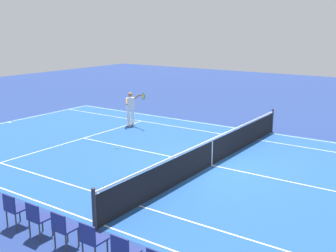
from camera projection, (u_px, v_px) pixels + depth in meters
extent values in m
plane|color=navy|center=(211.00, 165.00, 14.50)|extent=(60.00, 60.00, 0.00)
cube|color=#1E4C93|center=(211.00, 165.00, 14.50)|extent=(24.20, 11.40, 0.00)
cube|color=white|center=(8.00, 122.00, 21.08)|extent=(0.05, 11.00, 0.01)
cube|color=white|center=(269.00, 133.00, 18.90)|extent=(23.80, 0.05, 0.01)
cube|color=white|center=(104.00, 225.00, 10.10)|extent=(23.80, 0.05, 0.01)
cube|color=white|center=(257.00, 140.00, 17.79)|extent=(23.80, 0.05, 0.01)
cube|color=white|center=(139.00, 206.00, 11.21)|extent=(23.80, 0.05, 0.01)
cube|color=white|center=(83.00, 138.00, 18.04)|extent=(0.05, 8.22, 0.01)
cube|color=white|center=(211.00, 165.00, 14.50)|extent=(12.80, 0.05, 0.01)
cube|color=white|center=(10.00, 122.00, 21.00)|extent=(0.30, 0.05, 0.01)
cylinder|color=#2D2D33|center=(272.00, 121.00, 19.01)|extent=(0.10, 0.10, 1.08)
cylinder|color=#2D2D33|center=(94.00, 209.00, 9.74)|extent=(0.10, 0.10, 1.08)
cube|color=black|center=(212.00, 153.00, 14.40)|extent=(0.02, 11.60, 0.88)
cube|color=white|center=(212.00, 139.00, 14.28)|extent=(0.04, 11.60, 0.06)
cube|color=white|center=(212.00, 153.00, 14.40)|extent=(0.04, 0.06, 0.88)
cylinder|color=white|center=(128.00, 116.00, 20.30)|extent=(0.15, 0.15, 0.74)
cube|color=white|center=(129.00, 125.00, 20.34)|extent=(0.30, 0.22, 0.09)
cylinder|color=white|center=(133.00, 116.00, 20.42)|extent=(0.15, 0.15, 0.74)
cube|color=white|center=(133.00, 124.00, 20.46)|extent=(0.30, 0.22, 0.09)
cube|color=white|center=(130.00, 103.00, 20.20)|extent=(0.38, 0.45, 0.56)
sphere|color=#9E704C|center=(130.00, 95.00, 20.10)|extent=(0.23, 0.23, 0.23)
cylinder|color=#9E704C|center=(126.00, 102.00, 19.89)|extent=(0.36, 0.35, 0.26)
cylinder|color=#9E704C|center=(137.00, 97.00, 20.12)|extent=(0.42, 0.13, 0.30)
cylinder|color=#232326|center=(141.00, 95.00, 19.86)|extent=(0.27, 0.15, 0.04)
torus|color=#232326|center=(143.00, 96.00, 19.62)|extent=(0.30, 0.15, 0.31)
cylinder|color=#C6D84C|center=(143.00, 96.00, 19.62)|extent=(0.25, 0.12, 0.27)
sphere|color=#CCE01E|center=(117.00, 148.00, 16.50)|extent=(0.07, 0.07, 0.07)
cube|color=navy|center=(127.00, 252.00, 8.04)|extent=(0.44, 0.44, 0.04)
cube|color=navy|center=(120.00, 246.00, 7.83)|extent=(0.44, 0.04, 0.40)
cylinder|color=#38383D|center=(95.00, 244.00, 8.82)|extent=(0.04, 0.04, 0.44)
cylinder|color=#38383D|center=(107.00, 249.00, 8.62)|extent=(0.04, 0.04, 0.44)
cylinder|color=#38383D|center=(83.00, 251.00, 8.53)|extent=(0.04, 0.04, 0.44)
cube|color=navy|center=(95.00, 239.00, 8.52)|extent=(0.44, 0.44, 0.04)
cube|color=navy|center=(87.00, 234.00, 8.31)|extent=(0.44, 0.04, 0.40)
cylinder|color=#38383D|center=(67.00, 232.00, 9.30)|extent=(0.04, 0.04, 0.44)
cylinder|color=#38383D|center=(78.00, 237.00, 9.10)|extent=(0.04, 0.04, 0.44)
cylinder|color=#38383D|center=(55.00, 239.00, 9.01)|extent=(0.04, 0.04, 0.44)
cylinder|color=#38383D|center=(66.00, 244.00, 8.82)|extent=(0.04, 0.04, 0.44)
cube|color=navy|center=(66.00, 228.00, 9.00)|extent=(0.44, 0.44, 0.04)
cube|color=navy|center=(58.00, 222.00, 8.79)|extent=(0.44, 0.04, 0.40)
cylinder|color=#38383D|center=(42.00, 222.00, 9.78)|extent=(0.04, 0.04, 0.44)
cylinder|color=#38383D|center=(52.00, 226.00, 9.58)|extent=(0.04, 0.04, 0.44)
cylinder|color=#38383D|center=(30.00, 228.00, 9.50)|extent=(0.04, 0.04, 0.44)
cylinder|color=#38383D|center=(40.00, 233.00, 9.30)|extent=(0.04, 0.04, 0.44)
cube|color=navy|center=(40.00, 218.00, 9.48)|extent=(0.44, 0.44, 0.04)
cube|color=navy|center=(32.00, 212.00, 9.27)|extent=(0.44, 0.04, 0.40)
cylinder|color=#38383D|center=(20.00, 213.00, 10.27)|extent=(0.04, 0.04, 0.44)
cylinder|color=#38383D|center=(29.00, 217.00, 10.07)|extent=(0.04, 0.04, 0.44)
cylinder|color=#38383D|center=(7.00, 219.00, 9.98)|extent=(0.04, 0.04, 0.44)
cylinder|color=#38383D|center=(16.00, 222.00, 9.78)|extent=(0.04, 0.04, 0.44)
cube|color=navy|center=(17.00, 209.00, 9.97)|extent=(0.44, 0.44, 0.04)
cube|color=navy|center=(9.00, 203.00, 9.75)|extent=(0.44, 0.04, 0.40)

